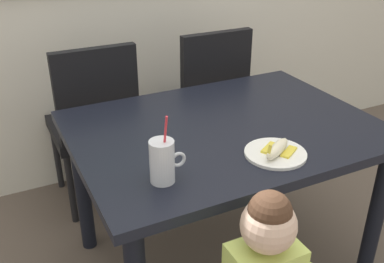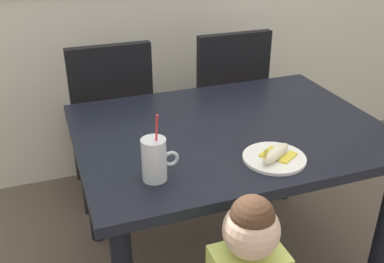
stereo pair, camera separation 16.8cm
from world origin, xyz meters
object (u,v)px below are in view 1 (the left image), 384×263
object	(u,v)px
dining_chair_left	(95,119)
peeled_banana	(277,149)
dining_table	(224,147)
dining_chair_right	(206,97)
milk_cup	(163,164)
snack_plate	(275,153)

from	to	relation	value
dining_chair_left	peeled_banana	distance (m)	1.14
dining_table	dining_chair_right	distance (m)	0.79
milk_cup	peeled_banana	xyz separation A→B (m)	(0.44, -0.03, -0.04)
dining_chair_left	milk_cup	xyz separation A→B (m)	(-0.02, -1.00, 0.26)
milk_cup	snack_plate	size ratio (longest dim) A/B	1.09
dining_table	snack_plate	distance (m)	0.32
dining_table	dining_chair_right	size ratio (longest dim) A/B	1.32
dining_chair_right	snack_plate	world-z (taller)	dining_chair_right
snack_plate	milk_cup	bearing A→B (deg)	177.02
dining_chair_right	dining_table	bearing A→B (deg)	67.92
snack_plate	peeled_banana	bearing A→B (deg)	-99.08
dining_chair_left	peeled_banana	xyz separation A→B (m)	(0.42, -1.03, 0.23)
dining_table	dining_chair_left	xyz separation A→B (m)	(-0.38, 0.72, -0.09)
dining_chair_left	dining_chair_right	size ratio (longest dim) A/B	1.00
dining_chair_right	snack_plate	bearing A→B (deg)	76.18
dining_table	peeled_banana	distance (m)	0.34
milk_cup	peeled_banana	bearing A→B (deg)	-4.46
snack_plate	dining_chair_left	bearing A→B (deg)	112.64
dining_table	snack_plate	bearing A→B (deg)	-81.69
dining_table	milk_cup	size ratio (longest dim) A/B	5.04
dining_chair_left	snack_plate	bearing A→B (deg)	112.64
dining_chair_left	milk_cup	size ratio (longest dim) A/B	3.83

